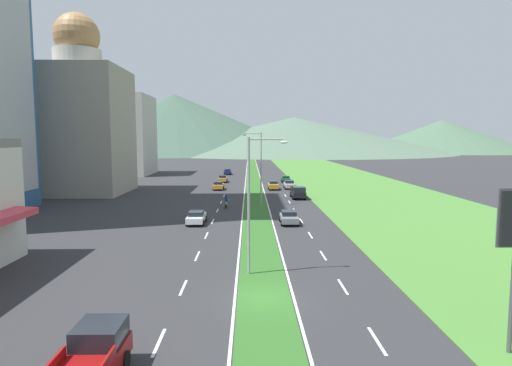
% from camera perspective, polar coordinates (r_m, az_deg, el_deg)
% --- Properties ---
extents(ground_plane, '(600.00, 600.00, 0.00)m').
position_cam_1_polar(ground_plane, '(26.11, 1.12, -15.22)').
color(ground_plane, '#2D2D30').
extents(grass_median, '(3.20, 240.00, 0.06)m').
position_cam_1_polar(grass_median, '(84.86, -0.29, -0.40)').
color(grass_median, '#2D6023').
rests_on(grass_median, ground_plane).
extents(grass_verge_right, '(24.00, 240.00, 0.06)m').
position_cam_1_polar(grass_verge_right, '(87.53, 13.32, -0.36)').
color(grass_verge_right, '#477F33').
rests_on(grass_verge_right, ground_plane).
extents(lane_dash_left_2, '(0.16, 2.80, 0.01)m').
position_cam_1_polar(lane_dash_left_2, '(21.57, -12.90, -20.11)').
color(lane_dash_left_2, silver).
rests_on(lane_dash_left_2, ground_plane).
extents(lane_dash_left_3, '(0.16, 2.80, 0.01)m').
position_cam_1_polar(lane_dash_left_3, '(28.20, -9.74, -13.66)').
color(lane_dash_left_3, silver).
rests_on(lane_dash_left_3, ground_plane).
extents(lane_dash_left_4, '(0.16, 2.80, 0.01)m').
position_cam_1_polar(lane_dash_left_4, '(35.09, -7.89, -9.68)').
color(lane_dash_left_4, silver).
rests_on(lane_dash_left_4, ground_plane).
extents(lane_dash_left_5, '(0.16, 2.80, 0.01)m').
position_cam_1_polar(lane_dash_left_5, '(42.13, -6.68, -7.01)').
color(lane_dash_left_5, silver).
rests_on(lane_dash_left_5, ground_plane).
extents(lane_dash_left_6, '(0.16, 2.80, 0.01)m').
position_cam_1_polar(lane_dash_left_6, '(49.24, -5.82, -5.11)').
color(lane_dash_left_6, silver).
rests_on(lane_dash_left_6, ground_plane).
extents(lane_dash_left_7, '(0.16, 2.80, 0.01)m').
position_cam_1_polar(lane_dash_left_7, '(56.40, -5.19, -3.68)').
color(lane_dash_left_7, silver).
rests_on(lane_dash_left_7, ground_plane).
extents(lane_dash_left_8, '(0.16, 2.80, 0.01)m').
position_cam_1_polar(lane_dash_left_8, '(63.59, -4.70, -2.58)').
color(lane_dash_left_8, silver).
rests_on(lane_dash_left_8, ground_plane).
extents(lane_dash_left_9, '(0.16, 2.80, 0.01)m').
position_cam_1_polar(lane_dash_left_9, '(70.81, -4.31, -1.70)').
color(lane_dash_left_9, silver).
rests_on(lane_dash_left_9, ground_plane).
extents(lane_dash_right_2, '(0.16, 2.80, 0.01)m').
position_cam_1_polar(lane_dash_right_2, '(21.98, 15.92, -19.68)').
color(lane_dash_right_2, silver).
rests_on(lane_dash_right_2, ground_plane).
extents(lane_dash_right_3, '(0.16, 2.80, 0.01)m').
position_cam_1_polar(lane_dash_right_3, '(28.51, 11.58, -13.47)').
color(lane_dash_right_3, silver).
rests_on(lane_dash_right_3, ground_plane).
extents(lane_dash_right_4, '(0.16, 2.80, 0.01)m').
position_cam_1_polar(lane_dash_right_4, '(35.35, 9.00, -9.58)').
color(lane_dash_right_4, silver).
rests_on(lane_dash_right_4, ground_plane).
extents(lane_dash_right_5, '(0.16, 2.80, 0.01)m').
position_cam_1_polar(lane_dash_right_5, '(42.34, 7.30, -6.95)').
color(lane_dash_right_5, silver).
rests_on(lane_dash_right_5, ground_plane).
extents(lane_dash_right_6, '(0.16, 2.80, 0.01)m').
position_cam_1_polar(lane_dash_right_6, '(49.42, 6.09, -5.07)').
color(lane_dash_right_6, silver).
rests_on(lane_dash_right_6, ground_plane).
extents(lane_dash_right_7, '(0.16, 2.80, 0.01)m').
position_cam_1_polar(lane_dash_right_7, '(56.56, 5.20, -3.66)').
color(lane_dash_right_7, silver).
rests_on(lane_dash_right_7, ground_plane).
extents(lane_dash_right_8, '(0.16, 2.80, 0.01)m').
position_cam_1_polar(lane_dash_right_8, '(63.73, 4.50, -2.56)').
color(lane_dash_right_8, silver).
rests_on(lane_dash_right_8, ground_plane).
extents(lane_dash_right_9, '(0.16, 2.80, 0.01)m').
position_cam_1_polar(lane_dash_right_9, '(70.93, 3.95, -1.69)').
color(lane_dash_right_9, silver).
rests_on(lane_dash_right_9, ground_plane).
extents(edge_line_median_left, '(0.16, 240.00, 0.01)m').
position_cam_1_polar(edge_line_median_left, '(84.86, -1.48, -0.42)').
color(edge_line_median_left, silver).
rests_on(edge_line_median_left, ground_plane).
extents(edge_line_median_right, '(0.16, 240.00, 0.01)m').
position_cam_1_polar(edge_line_median_right, '(84.89, 0.89, -0.41)').
color(edge_line_median_right, silver).
rests_on(edge_line_median_right, ground_plane).
extents(domed_building, '(15.12, 15.12, 30.53)m').
position_cam_1_polar(domed_building, '(79.97, -22.50, 7.64)').
color(domed_building, '#9E9384').
rests_on(domed_building, ground_plane).
extents(midrise_colored, '(16.34, 16.34, 20.68)m').
position_cam_1_polar(midrise_colored, '(117.77, -17.88, 6.12)').
color(midrise_colored, '#B7B2A8').
rests_on(midrise_colored, ground_plane).
extents(hill_far_left, '(193.15, 193.15, 40.40)m').
position_cam_1_polar(hill_far_left, '(305.51, -10.90, 7.88)').
color(hill_far_left, '#3D5647').
rests_on(hill_far_left, ground_plane).
extents(hill_far_center, '(207.23, 207.23, 23.98)m').
position_cam_1_polar(hill_far_center, '(293.31, 5.16, 6.44)').
color(hill_far_center, '#516B56').
rests_on(hill_far_center, ground_plane).
extents(hill_far_right, '(120.18, 120.18, 22.65)m').
position_cam_1_polar(hill_far_right, '(330.58, 23.69, 5.80)').
color(hill_far_right, '#47664C').
rests_on(hill_far_right, ground_plane).
extents(street_lamp_near, '(2.77, 0.45, 9.54)m').
position_cam_1_polar(street_lamp_near, '(29.11, -0.42, -1.89)').
color(street_lamp_near, '#99999E').
rests_on(street_lamp_near, ground_plane).
extents(street_lamp_mid, '(2.67, 0.28, 10.30)m').
position_cam_1_polar(street_lamp_mid, '(59.42, 0.44, 2.49)').
color(street_lamp_mid, '#99999E').
rests_on(street_lamp_mid, ground_plane).
extents(car_0, '(1.97, 4.50, 1.58)m').
position_cam_1_polar(car_0, '(80.78, 4.48, -0.19)').
color(car_0, '#B2B2B7').
rests_on(car_0, ground_plane).
extents(car_1, '(1.97, 4.34, 1.51)m').
position_cam_1_polar(car_1, '(79.24, -5.06, -0.34)').
color(car_1, '#C6842D').
rests_on(car_1, ground_plane).
extents(car_2, '(1.89, 4.66, 1.40)m').
position_cam_1_polar(car_2, '(92.30, 4.01, 0.54)').
color(car_2, '#0C5128').
rests_on(car_2, ground_plane).
extents(car_3, '(1.99, 4.16, 1.42)m').
position_cam_1_polar(car_3, '(47.56, 4.44, -4.60)').
color(car_3, slate).
rests_on(car_3, ground_plane).
extents(car_4, '(1.90, 4.02, 1.49)m').
position_cam_1_polar(car_4, '(112.52, -3.84, 1.53)').
color(car_4, navy).
rests_on(car_4, ground_plane).
extents(car_5, '(1.97, 4.51, 1.43)m').
position_cam_1_polar(car_5, '(47.94, -8.01, -4.55)').
color(car_5, silver).
rests_on(car_5, ground_plane).
extents(car_6, '(1.87, 4.70, 1.54)m').
position_cam_1_polar(car_6, '(92.78, -4.48, 0.59)').
color(car_6, '#C6842D').
rests_on(car_6, ground_plane).
extents(car_7, '(1.90, 4.32, 1.58)m').
position_cam_1_polar(car_7, '(79.20, 2.34, -0.30)').
color(car_7, '#C6842D').
rests_on(car_7, ground_plane).
extents(pickup_truck_0, '(2.18, 5.40, 2.00)m').
position_cam_1_polar(pickup_truck_0, '(18.50, -21.53, -21.65)').
color(pickup_truck_0, maroon).
rests_on(pickup_truck_0, ground_plane).
extents(pickup_truck_1, '(2.18, 5.40, 2.00)m').
position_cam_1_polar(pickup_truck_1, '(67.45, 5.67, -1.26)').
color(pickup_truck_1, black).
rests_on(pickup_truck_1, ground_plane).
extents(motorcycle_rider, '(0.36, 2.00, 1.80)m').
position_cam_1_polar(motorcycle_rider, '(58.58, -4.03, -2.58)').
color(motorcycle_rider, black).
rests_on(motorcycle_rider, ground_plane).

